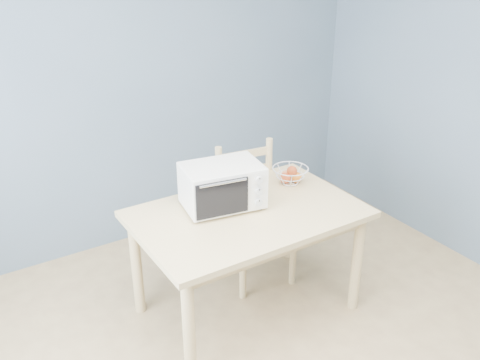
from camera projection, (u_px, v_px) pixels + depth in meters
room at (330, 200)px, 2.27m from camera, size 4.01×4.51×2.61m
dining_table at (248, 226)px, 3.37m from camera, size 1.40×0.90×0.75m
toaster_oven at (219, 186)px, 3.31m from camera, size 0.53×0.41×0.29m
fruit_basket at (290, 175)px, 3.67m from camera, size 0.30×0.30×0.13m
dining_chair at (253, 215)px, 3.82m from camera, size 0.52×0.52×0.99m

